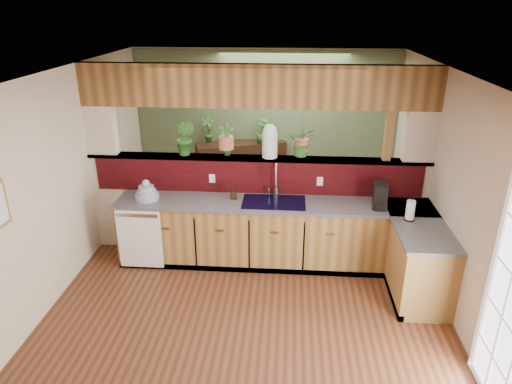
# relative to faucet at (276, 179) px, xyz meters

# --- Properties ---
(ground) EXTENTS (4.60, 7.00, 0.01)m
(ground) POSITION_rel_faucet_xyz_m (-0.27, -1.13, -1.16)
(ground) COLOR #502A18
(ground) RESTS_ON ground
(ceiling) EXTENTS (4.60, 7.00, 0.01)m
(ceiling) POSITION_rel_faucet_xyz_m (-0.27, -1.13, 1.44)
(ceiling) COLOR brown
(ceiling) RESTS_ON ground
(wall_back) EXTENTS (4.60, 0.02, 2.60)m
(wall_back) POSITION_rel_faucet_xyz_m (-0.27, 2.37, 0.14)
(wall_back) COLOR beige
(wall_back) RESTS_ON ground
(wall_left) EXTENTS (0.02, 7.00, 2.60)m
(wall_left) POSITION_rel_faucet_xyz_m (-2.57, -1.13, 0.14)
(wall_left) COLOR beige
(wall_left) RESTS_ON ground
(wall_right) EXTENTS (0.02, 7.00, 2.60)m
(wall_right) POSITION_rel_faucet_xyz_m (2.03, -1.13, 0.14)
(wall_right) COLOR beige
(wall_right) RESTS_ON ground
(pass_through_partition) EXTENTS (4.60, 0.21, 2.60)m
(pass_through_partition) POSITION_rel_faucet_xyz_m (-0.24, 0.22, 0.03)
(pass_through_partition) COLOR beige
(pass_through_partition) RESTS_ON ground
(pass_through_ledge) EXTENTS (4.60, 0.21, 0.04)m
(pass_through_ledge) POSITION_rel_faucet_xyz_m (-0.27, 0.22, 0.21)
(pass_through_ledge) COLOR brown
(pass_through_ledge) RESTS_ON ground
(header_beam) EXTENTS (4.60, 0.15, 0.55)m
(header_beam) POSITION_rel_faucet_xyz_m (-0.27, 0.22, 1.16)
(header_beam) COLOR brown
(header_beam) RESTS_ON ground
(sage_backwall) EXTENTS (4.55, 0.02, 2.55)m
(sage_backwall) POSITION_rel_faucet_xyz_m (-0.27, 2.35, 0.14)
(sage_backwall) COLOR #4C5E40
(sage_backwall) RESTS_ON ground
(countertop) EXTENTS (4.14, 1.52, 0.90)m
(countertop) POSITION_rel_faucet_xyz_m (0.57, -0.26, -0.72)
(countertop) COLOR brown
(countertop) RESTS_ON ground
(dishwasher) EXTENTS (0.58, 0.03, 0.82)m
(dishwasher) POSITION_rel_faucet_xyz_m (-1.75, -0.47, -0.71)
(dishwasher) COLOR white
(dishwasher) RESTS_ON ground
(navy_sink) EXTENTS (0.82, 0.50, 0.18)m
(navy_sink) POSITION_rel_faucet_xyz_m (-0.02, -0.15, -0.34)
(navy_sink) COLOR black
(navy_sink) RESTS_ON countertop
(faucet) EXTENTS (0.21, 0.22, 0.49)m
(faucet) POSITION_rel_faucet_xyz_m (0.00, 0.00, 0.00)
(faucet) COLOR #B7B7B2
(faucet) RESTS_ON countertop
(dish_stack) EXTENTS (0.31, 0.31, 0.27)m
(dish_stack) POSITION_rel_faucet_xyz_m (-1.69, -0.18, -0.18)
(dish_stack) COLOR #93A1BF
(dish_stack) RESTS_ON countertop
(soap_dispenser) EXTENTS (0.09, 0.09, 0.17)m
(soap_dispenser) POSITION_rel_faucet_xyz_m (-0.55, -0.09, -0.18)
(soap_dispenser) COLOR #331E12
(soap_dispenser) RESTS_ON countertop
(coffee_maker) EXTENTS (0.17, 0.29, 0.32)m
(coffee_maker) POSITION_rel_faucet_xyz_m (1.32, -0.21, -0.12)
(coffee_maker) COLOR black
(coffee_maker) RESTS_ON countertop
(paper_towel) EXTENTS (0.12, 0.12, 0.27)m
(paper_towel) POSITION_rel_faucet_xyz_m (1.62, -0.56, -0.14)
(paper_towel) COLOR black
(paper_towel) RESTS_ON countertop
(glass_jar) EXTENTS (0.20, 0.20, 0.45)m
(glass_jar) POSITION_rel_faucet_xyz_m (-0.09, 0.22, 0.45)
(glass_jar) COLOR silver
(glass_jar) RESTS_ON pass_through_ledge
(ledge_plant_left) EXTENTS (0.32, 0.29, 0.48)m
(ledge_plant_left) POSITION_rel_faucet_xyz_m (-1.22, 0.22, 0.47)
(ledge_plant_left) COLOR #26541D
(ledge_plant_left) RESTS_ON pass_through_ledge
(hanging_plant_a) EXTENTS (0.24, 0.20, 0.56)m
(hanging_plant_a) POSITION_rel_faucet_xyz_m (-0.68, 0.22, 0.59)
(hanging_plant_a) COLOR brown
(hanging_plant_a) RESTS_ON header_beam
(hanging_plant_b) EXTENTS (0.38, 0.34, 0.56)m
(hanging_plant_b) POSITION_rel_faucet_xyz_m (0.33, 0.22, 0.61)
(hanging_plant_b) COLOR brown
(hanging_plant_b) RESTS_ON header_beam
(shelving_console) EXTENTS (1.62, 0.93, 1.05)m
(shelving_console) POSITION_rel_faucet_xyz_m (-0.69, 2.12, -0.66)
(shelving_console) COLOR black
(shelving_console) RESTS_ON ground
(shelf_plant_a) EXTENTS (0.26, 0.19, 0.46)m
(shelf_plant_a) POSITION_rel_faucet_xyz_m (-1.27, 2.12, 0.09)
(shelf_plant_a) COLOR #26541D
(shelf_plant_a) RESTS_ON shelving_console
(shelf_plant_b) EXTENTS (0.25, 0.25, 0.44)m
(shelf_plant_b) POSITION_rel_faucet_xyz_m (-0.29, 2.12, 0.08)
(shelf_plant_b) COLOR #26541D
(shelf_plant_b) RESTS_ON shelving_console
(floor_plant) EXTENTS (0.78, 0.69, 0.81)m
(floor_plant) POSITION_rel_faucet_xyz_m (0.68, 1.53, -0.76)
(floor_plant) COLOR #26541D
(floor_plant) RESTS_ON ground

